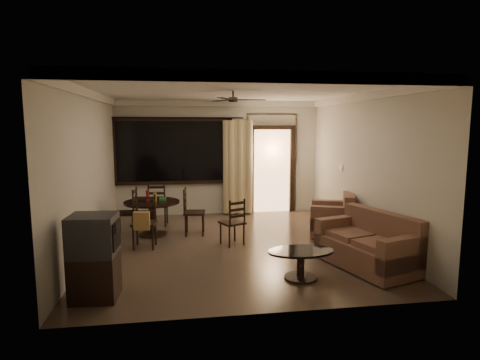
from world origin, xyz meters
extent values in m
plane|color=#7F6651|center=(0.00, 0.00, 0.00)|extent=(5.50, 5.50, 0.00)
plane|color=beige|center=(0.00, 2.75, 1.40)|extent=(5.00, 0.00, 5.00)
plane|color=beige|center=(0.00, -2.75, 1.40)|extent=(5.00, 0.00, 5.00)
plane|color=beige|center=(-2.50, 0.00, 1.40)|extent=(0.00, 5.50, 5.50)
plane|color=beige|center=(2.50, 0.00, 1.40)|extent=(0.00, 5.50, 5.50)
plane|color=white|center=(0.00, 0.00, 2.80)|extent=(5.50, 5.50, 0.00)
cube|color=black|center=(-1.10, 2.72, 1.57)|extent=(2.70, 0.04, 1.45)
cylinder|color=black|center=(-1.00, 2.63, 2.38)|extent=(3.20, 0.03, 0.03)
cube|color=#FFC684|center=(1.35, 2.71, 1.05)|extent=(0.91, 0.03, 2.08)
cube|color=white|center=(2.48, 1.05, 1.30)|extent=(0.02, 0.18, 0.12)
cylinder|color=black|center=(0.00, 0.00, 2.74)|extent=(0.03, 0.03, 0.12)
cylinder|color=black|center=(0.00, 0.00, 2.65)|extent=(0.16, 0.16, 0.08)
cylinder|color=black|center=(-1.52, 0.94, 0.67)|extent=(1.10, 1.10, 0.04)
cylinder|color=black|center=(-1.52, 0.94, 0.34)|extent=(0.11, 0.11, 0.64)
cylinder|color=black|center=(-1.52, 0.94, 0.01)|extent=(0.55, 0.55, 0.03)
cylinder|color=maroon|center=(-1.61, 1.00, 0.80)|extent=(0.06, 0.06, 0.22)
cylinder|color=gold|center=(-1.45, 0.89, 0.78)|extent=(0.06, 0.06, 0.18)
cube|color=#278333|center=(-1.31, 1.03, 0.72)|extent=(0.14, 0.10, 0.05)
cube|color=black|center=(-2.05, 1.03, 0.45)|extent=(0.46, 0.46, 0.04)
cube|color=black|center=(-0.68, 0.86, 0.45)|extent=(0.46, 0.46, 0.04)
cube|color=black|center=(-1.61, 0.10, 0.45)|extent=(0.46, 0.46, 0.04)
cube|color=tan|center=(-1.63, -0.13, 0.55)|extent=(0.29, 0.11, 0.32)
cube|color=black|center=(-1.44, 1.74, 0.45)|extent=(0.46, 0.46, 0.04)
cube|color=black|center=(-2.05, -2.01, 0.29)|extent=(0.60, 0.55, 0.58)
cube|color=black|center=(-2.05, -2.01, 0.83)|extent=(0.60, 0.55, 0.51)
cube|color=black|center=(-1.76, -2.03, 0.83)|extent=(0.04, 0.41, 0.35)
cube|color=#492822|center=(1.89, -1.46, 0.22)|extent=(1.26, 1.75, 0.39)
cube|color=#492822|center=(2.20, -1.37, 0.54)|extent=(0.65, 1.56, 0.64)
cube|color=#492822|center=(2.10, -2.13, 0.41)|extent=(0.85, 0.42, 0.49)
cube|color=#492822|center=(1.69, -0.79, 0.41)|extent=(0.85, 0.42, 0.49)
cube|color=#492822|center=(1.85, -1.48, 0.44)|extent=(0.97, 1.49, 0.12)
cube|color=#492822|center=(2.05, 0.38, 0.21)|extent=(1.07, 1.07, 0.39)
cube|color=#492822|center=(2.35, 0.27, 0.54)|extent=(0.48, 0.84, 0.63)
cube|color=#492822|center=(1.93, 0.08, 0.41)|extent=(0.84, 0.46, 0.49)
cube|color=#492822|center=(2.17, 0.69, 0.41)|extent=(0.84, 0.46, 0.49)
cube|color=#492822|center=(2.00, 0.40, 0.44)|extent=(0.77, 0.80, 0.12)
ellipsoid|color=navy|center=(2.00, 0.40, 0.55)|extent=(0.35, 0.29, 0.10)
ellipsoid|color=black|center=(0.74, -1.76, 0.41)|extent=(0.97, 0.58, 0.03)
cylinder|color=black|center=(0.74, -1.76, 0.20)|extent=(0.11, 0.11, 0.39)
cylinder|color=black|center=(0.74, -1.76, 0.02)|extent=(0.47, 0.47, 0.03)
cube|color=black|center=(-0.02, 0.05, 0.41)|extent=(0.51, 0.51, 0.04)
camera|label=1|loc=(-0.95, -7.13, 2.20)|focal=30.00mm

